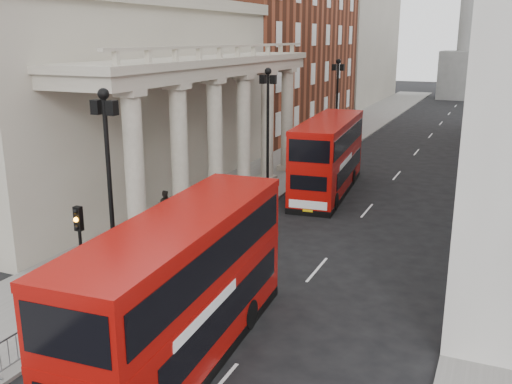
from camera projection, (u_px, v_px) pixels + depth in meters
name	position (u px, v px, depth m)	size (l,w,h in m)	color
ground	(60.00, 347.00, 19.49)	(260.00, 260.00, 0.00)	black
sidewalk_west	(287.00, 165.00, 47.16)	(6.00, 140.00, 0.12)	slate
sidewalk_east	(503.00, 185.00, 40.78)	(3.00, 140.00, 0.12)	slate
kerb	(321.00, 168.00, 46.01)	(0.20, 140.00, 0.14)	slate
portico_building	(119.00, 103.00, 37.89)	(9.00, 28.00, 12.00)	#9E9785
brick_building	(282.00, 30.00, 63.10)	(9.00, 32.00, 22.00)	maroon
west_building_far	(354.00, 39.00, 91.65)	(9.00, 30.00, 20.00)	#9E9785
monument_column	(471.00, 1.00, 94.31)	(8.00, 8.00, 54.20)	#60605E
lamp_post_south	(109.00, 180.00, 21.97)	(1.05, 0.44, 8.32)	black
lamp_post_mid	(268.00, 124.00, 36.12)	(1.05, 0.44, 8.32)	black
lamp_post_north	(337.00, 100.00, 50.26)	(1.05, 0.44, 8.32)	black
traffic_light	(80.00, 241.00, 20.62)	(0.28, 0.33, 4.30)	black
crowd_barriers	(93.00, 301.00, 21.42)	(0.50, 18.75, 1.10)	gray
bus_near	(183.00, 287.00, 18.15)	(3.45, 11.52, 4.91)	#950A06
bus_far	(328.00, 155.00, 38.32)	(3.82, 11.77, 4.99)	#A20B07
pedestrian_a	(173.00, 221.00, 29.97)	(0.57, 0.37, 1.56)	black
pedestrian_b	(165.00, 205.00, 32.61)	(0.83, 0.65, 1.72)	#282420
pedestrian_c	(225.00, 194.00, 35.30)	(0.75, 0.49, 1.53)	black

